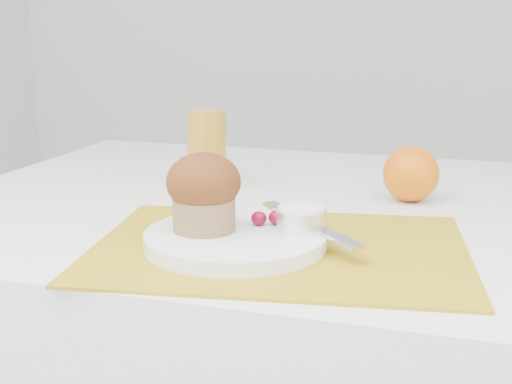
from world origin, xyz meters
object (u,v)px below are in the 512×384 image
(orange, at_px, (411,174))
(plate, at_px, (235,239))
(juice_glass, at_px, (207,149))
(muffin, at_px, (204,191))

(orange, bearing_deg, plate, -120.77)
(juice_glass, bearing_deg, muffin, -69.40)
(orange, distance_m, muffin, 0.36)
(orange, xyz_separation_m, juice_glass, (-0.32, -0.00, 0.02))
(juice_glass, relative_size, muffin, 1.34)
(plate, relative_size, juice_glass, 1.72)
(plate, distance_m, muffin, 0.07)
(orange, distance_m, juice_glass, 0.32)
(orange, bearing_deg, juice_glass, -179.41)
(plate, relative_size, muffin, 2.31)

